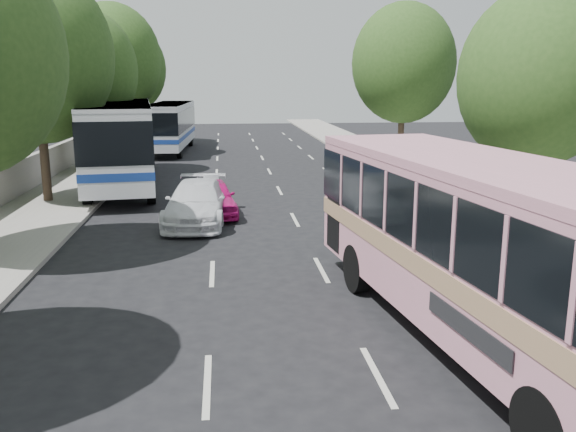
{
  "coord_description": "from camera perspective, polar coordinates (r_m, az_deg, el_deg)",
  "views": [
    {
      "loc": [
        -1.56,
        -11.37,
        4.96
      ],
      "look_at": [
        0.05,
        3.55,
        1.6
      ],
      "focal_mm": 38.0,
      "sensor_mm": 36.0,
      "label": 1
    }
  ],
  "objects": [
    {
      "name": "ground",
      "position": [
        12.51,
        1.52,
        -10.76
      ],
      "size": [
        120.0,
        120.0,
        0.0
      ],
      "primitive_type": "plane",
      "color": "black",
      "rests_on": "ground"
    },
    {
      "name": "sidewalk_left",
      "position": [
        32.5,
        -18.45,
        3.33
      ],
      "size": [
        4.0,
        90.0,
        0.15
      ],
      "primitive_type": "cube",
      "color": "#9E998E",
      "rests_on": "ground"
    },
    {
      "name": "sidewalk_right",
      "position": [
        33.31,
        11.52,
        3.91
      ],
      "size": [
        4.0,
        90.0,
        0.12
      ],
      "primitive_type": "cube",
      "color": "#9E998E",
      "rests_on": "ground"
    },
    {
      "name": "low_wall",
      "position": [
        32.82,
        -21.63,
        4.63
      ],
      "size": [
        0.3,
        90.0,
        1.5
      ],
      "primitive_type": "cube",
      "color": "#9E998E",
      "rests_on": "sidewalk_left"
    },
    {
      "name": "tree_left_c",
      "position": [
        26.31,
        -22.46,
        14.24
      ],
      "size": [
        6.0,
        6.0,
        9.35
      ],
      "color": "#38281E",
      "rests_on": "ground"
    },
    {
      "name": "tree_left_d",
      "position": [
        34.04,
        -18.46,
        13.13
      ],
      "size": [
        5.52,
        5.52,
        8.6
      ],
      "color": "#38281E",
      "rests_on": "ground"
    },
    {
      "name": "tree_left_e",
      "position": [
        41.91,
        -16.08,
        14.16
      ],
      "size": [
        6.3,
        6.3,
        9.82
      ],
      "color": "#38281E",
      "rests_on": "ground"
    },
    {
      "name": "tree_left_f",
      "position": [
        49.83,
        -14.72,
        13.43
      ],
      "size": [
        5.88,
        5.88,
        9.16
      ],
      "color": "#38281E",
      "rests_on": "ground"
    },
    {
      "name": "tree_right_near",
      "position": [
        21.91,
        22.53,
        12.33
      ],
      "size": [
        5.1,
        5.1,
        7.95
      ],
      "color": "#38281E",
      "rests_on": "ground"
    },
    {
      "name": "tree_right_far",
      "position": [
        36.9,
        10.93,
        14.22
      ],
      "size": [
        6.0,
        6.0,
        9.35
      ],
      "color": "#38281E",
      "rests_on": "ground"
    },
    {
      "name": "pink_bus",
      "position": [
        11.85,
        17.81,
        -1.47
      ],
      "size": [
        4.22,
        11.35,
        3.54
      ],
      "rotation": [
        0.0,
        0.0,
        0.13
      ],
      "color": "pink",
      "rests_on": "ground"
    },
    {
      "name": "pink_taxi",
      "position": [
        22.94,
        -7.16,
        1.76
      ],
      "size": [
        2.11,
        4.15,
        1.35
      ],
      "primitive_type": "imported",
      "rotation": [
        0.0,
        0.0,
        0.13
      ],
      "color": "#D31278",
      "rests_on": "ground"
    },
    {
      "name": "white_pickup",
      "position": [
        21.7,
        -8.52,
        1.24
      ],
      "size": [
        2.4,
        5.16,
        1.46
      ],
      "primitive_type": "imported",
      "rotation": [
        0.0,
        0.0,
        -0.07
      ],
      "color": "white",
      "rests_on": "ground"
    },
    {
      "name": "tour_coach_front",
      "position": [
        29.81,
        -15.41,
        7.17
      ],
      "size": [
        4.44,
        13.35,
        3.92
      ],
      "rotation": [
        0.0,
        0.0,
        0.12
      ],
      "color": "silver",
      "rests_on": "ground"
    },
    {
      "name": "tour_coach_rear",
      "position": [
        43.96,
        -10.97,
        8.57
      ],
      "size": [
        2.96,
        11.32,
        3.36
      ],
      "rotation": [
        0.0,
        0.0,
        -0.05
      ],
      "color": "silver",
      "rests_on": "ground"
    },
    {
      "name": "taxi_roof_sign",
      "position": [
        22.81,
        -7.21,
        3.65
      ],
      "size": [
        0.57,
        0.25,
        0.18
      ],
      "primitive_type": "cube",
      "rotation": [
        0.0,
        0.0,
        0.13
      ],
      "color": "silver",
      "rests_on": "pink_taxi"
    }
  ]
}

